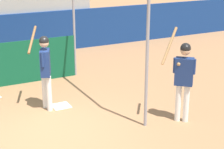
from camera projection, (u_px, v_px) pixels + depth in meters
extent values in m
plane|color=#A8754C|center=(47.00, 132.00, 8.13)|extent=(60.00, 60.00, 0.00)
cube|color=navy|center=(13.00, 11.00, 14.08)|extent=(0.45, 0.40, 0.10)
cube|color=navy|center=(12.00, 4.00, 14.16)|extent=(0.45, 0.06, 0.40)
cube|color=navy|center=(28.00, 10.00, 14.32)|extent=(0.45, 0.40, 0.10)
cube|color=navy|center=(26.00, 3.00, 14.41)|extent=(0.45, 0.06, 0.40)
cube|color=navy|center=(42.00, 9.00, 14.57)|extent=(0.45, 0.40, 0.10)
cube|color=navy|center=(40.00, 2.00, 14.65)|extent=(0.45, 0.06, 0.40)
cube|color=navy|center=(55.00, 8.00, 14.81)|extent=(0.45, 0.40, 0.10)
cube|color=navy|center=(53.00, 2.00, 14.89)|extent=(0.45, 0.06, 0.40)
cube|color=navy|center=(68.00, 7.00, 15.05)|extent=(0.45, 0.40, 0.10)
cube|color=navy|center=(66.00, 1.00, 15.13)|extent=(0.45, 0.06, 0.40)
cylinder|color=gray|center=(147.00, 61.00, 7.98)|extent=(0.07, 0.07, 3.01)
cylinder|color=gray|center=(74.00, 28.00, 11.46)|extent=(0.07, 0.07, 3.01)
cube|color=#0F5133|center=(13.00, 64.00, 10.86)|extent=(3.81, 0.03, 1.29)
cube|color=white|center=(61.00, 106.00, 9.50)|extent=(0.44, 0.44, 0.02)
cylinder|color=white|center=(49.00, 94.00, 9.12)|extent=(0.17, 0.17, 0.89)
cylinder|color=white|center=(45.00, 91.00, 9.30)|extent=(0.17, 0.17, 0.89)
cube|color=navy|center=(45.00, 63.00, 8.97)|extent=(0.37, 0.50, 0.63)
sphere|color=tan|center=(44.00, 43.00, 8.82)|extent=(0.22, 0.22, 0.22)
sphere|color=black|center=(44.00, 41.00, 8.81)|extent=(0.23, 0.23, 0.23)
cylinder|color=navy|center=(42.00, 60.00, 8.70)|extent=(0.09, 0.09, 0.35)
cylinder|color=navy|center=(44.00, 54.00, 9.15)|extent=(0.09, 0.09, 0.35)
cylinder|color=brown|center=(32.00, 40.00, 9.04)|extent=(0.44, 0.67, 0.55)
sphere|color=brown|center=(47.00, 50.00, 9.09)|extent=(0.08, 0.08, 0.08)
cylinder|color=white|center=(186.00, 103.00, 8.52)|extent=(0.18, 0.18, 0.89)
cylinder|color=white|center=(178.00, 103.00, 8.57)|extent=(0.18, 0.18, 0.89)
cube|color=navy|center=(184.00, 72.00, 8.31)|extent=(0.45, 0.44, 0.63)
sphere|color=tan|center=(185.00, 50.00, 8.16)|extent=(0.22, 0.22, 0.22)
sphere|color=black|center=(186.00, 48.00, 8.14)|extent=(0.23, 0.23, 0.23)
cylinder|color=navy|center=(194.00, 67.00, 8.18)|extent=(0.10, 0.10, 0.35)
cylinder|color=navy|center=(175.00, 65.00, 8.28)|extent=(0.10, 0.10, 0.35)
cylinder|color=#AD7F4C|center=(169.00, 46.00, 8.23)|extent=(0.55, 0.27, 0.78)
sphere|color=#AD7F4C|center=(179.00, 64.00, 8.19)|extent=(0.08, 0.08, 0.08)
sphere|color=white|center=(0.00, 97.00, 9.98)|extent=(0.07, 0.07, 0.07)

